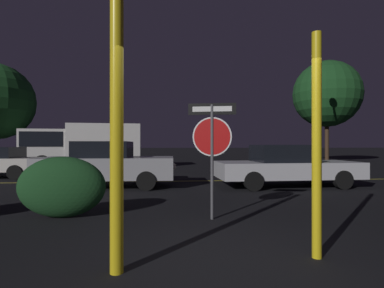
# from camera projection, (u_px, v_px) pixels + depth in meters

# --- Properties ---
(ground_plane) EXTENTS (260.00, 260.00, 0.00)m
(ground_plane) POSITION_uv_depth(u_px,v_px,m) (225.00, 263.00, 3.58)
(ground_plane) COLOR black
(road_center_stripe) EXTENTS (35.93, 0.12, 0.01)m
(road_center_stripe) POSITION_uv_depth(u_px,v_px,m) (185.00, 181.00, 11.65)
(road_center_stripe) COLOR gold
(road_center_stripe) RESTS_ON ground_plane
(stop_sign) EXTENTS (0.90, 0.23, 2.21)m
(stop_sign) POSITION_uv_depth(u_px,v_px,m) (212.00, 137.00, 5.70)
(stop_sign) COLOR #4C4C51
(stop_sign) RESTS_ON ground_plane
(yellow_pole_left) EXTENTS (0.15, 0.15, 3.02)m
(yellow_pole_left) POSITION_uv_depth(u_px,v_px,m) (117.00, 137.00, 3.31)
(yellow_pole_left) COLOR yellow
(yellow_pole_left) RESTS_ON ground_plane
(yellow_pole_right) EXTENTS (0.12, 0.12, 2.84)m
(yellow_pole_right) POSITION_uv_depth(u_px,v_px,m) (317.00, 145.00, 3.75)
(yellow_pole_right) COLOR yellow
(yellow_pole_right) RESTS_ON ground_plane
(hedge_bush_1) EXTENTS (1.68, 0.72, 1.19)m
(hedge_bush_1) POSITION_uv_depth(u_px,v_px,m) (62.00, 187.00, 5.84)
(hedge_bush_1) COLOR #19421E
(hedge_bush_1) RESTS_ON ground_plane
(passing_car_2) EXTENTS (4.52, 2.11, 1.53)m
(passing_car_2) POSITION_uv_depth(u_px,v_px,m) (107.00, 164.00, 10.08)
(passing_car_2) COLOR #9E9EA3
(passing_car_2) RESTS_ON ground_plane
(passing_car_3) EXTENTS (4.89, 2.07, 1.42)m
(passing_car_3) POSITION_uv_depth(u_px,v_px,m) (286.00, 166.00, 10.20)
(passing_car_3) COLOR silver
(passing_car_3) RESTS_ON ground_plane
(delivery_truck) EXTENTS (6.81, 3.01, 2.64)m
(delivery_truck) POSITION_uv_depth(u_px,v_px,m) (83.00, 144.00, 17.93)
(delivery_truck) COLOR silver
(delivery_truck) RESTS_ON ground_plane
(street_lamp) EXTENTS (0.51, 0.51, 7.09)m
(street_lamp) POSITION_uv_depth(u_px,v_px,m) (316.00, 89.00, 18.24)
(street_lamp) COLOR #4C4C51
(street_lamp) RESTS_ON ground_plane
(tree_0) EXTENTS (5.41, 5.41, 8.29)m
(tree_0) POSITION_uv_depth(u_px,v_px,m) (327.00, 94.00, 24.57)
(tree_0) COLOR #422D1E
(tree_0) RESTS_ON ground_plane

